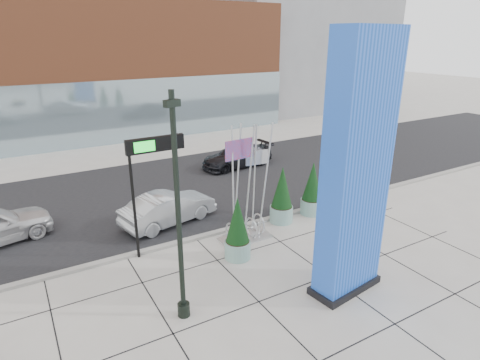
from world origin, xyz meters
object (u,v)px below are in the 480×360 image
car_silver_mid (169,208)px  public_art_sculpture (246,210)px  overhead_street_sign (151,155)px  lamp_post (179,234)px  blue_pylon (356,176)px

car_silver_mid → public_art_sculpture: bearing=-156.5°
overhead_street_sign → car_silver_mid: 4.25m
lamp_post → car_silver_mid: 7.06m
car_silver_mid → lamp_post: bearing=149.4°
public_art_sculpture → overhead_street_sign: (-3.65, 0.80, 2.76)m
car_silver_mid → overhead_street_sign: bearing=135.9°
blue_pylon → lamp_post: size_ratio=1.23×
blue_pylon → car_silver_mid: bearing=106.0°
blue_pylon → lamp_post: (-5.39, 1.45, -1.28)m
public_art_sculpture → car_silver_mid: size_ratio=1.12×
public_art_sculpture → blue_pylon: bearing=-77.7°
blue_pylon → overhead_street_sign: blue_pylon is taller
public_art_sculpture → car_silver_mid: public_art_sculpture is taller
public_art_sculpture → car_silver_mid: (-2.31, 3.07, -0.58)m
overhead_street_sign → car_silver_mid: bearing=58.7°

